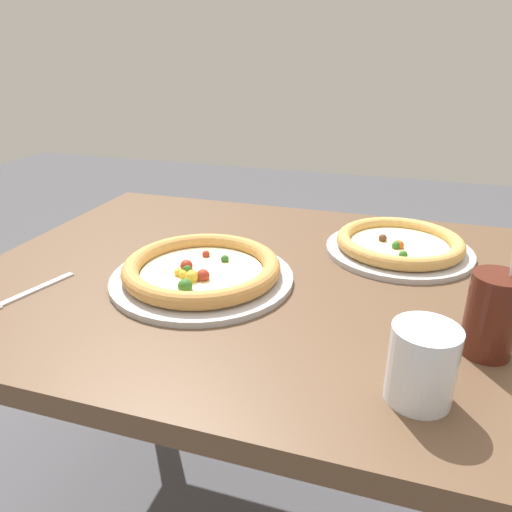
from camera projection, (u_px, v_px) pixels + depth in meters
name	position (u px, v px, depth m)	size (l,w,h in m)	color
dining_table	(257.00, 319.00, 1.05)	(1.17, 0.91, 0.75)	brown
pizza_near	(202.00, 271.00, 0.96)	(0.37, 0.37, 0.05)	#B7B7BC
pizza_far	(399.00, 245.00, 1.09)	(0.33, 0.33, 0.04)	#B7B7BC
drink_cup_colored	(492.00, 314.00, 0.71)	(0.08, 0.08, 0.23)	#4C1E14
water_cup_clear	(422.00, 363.00, 0.62)	(0.09, 0.09, 0.11)	silver
fork	(22.00, 295.00, 0.90)	(0.07, 0.20, 0.00)	silver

